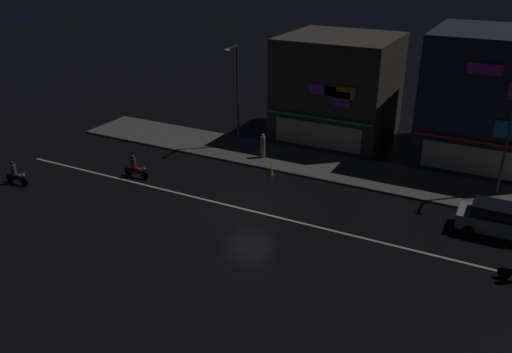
% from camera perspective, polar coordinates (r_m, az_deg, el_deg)
% --- Properties ---
extents(ground_plane, '(140.00, 140.00, 0.00)m').
position_cam_1_polar(ground_plane, '(29.66, -0.73, -3.71)').
color(ground_plane, black).
extents(lane_divider_stripe, '(33.74, 0.16, 0.01)m').
position_cam_1_polar(lane_divider_stripe, '(29.66, -0.73, -3.70)').
color(lane_divider_stripe, beige).
rests_on(lane_divider_stripe, ground).
extents(sidewalk_far, '(35.52, 4.62, 0.14)m').
position_cam_1_polar(sidewalk_far, '(36.20, 5.24, 1.61)').
color(sidewalk_far, '#5B5954').
rests_on(sidewalk_far, ground).
extents(storefront_left_block, '(8.07, 8.11, 7.69)m').
position_cam_1_polar(storefront_left_block, '(40.64, 8.91, 9.52)').
color(storefront_left_block, '#4C443A').
rests_on(storefront_left_block, ground).
extents(storefront_center_block, '(8.33, 8.67, 8.74)m').
position_cam_1_polar(storefront_center_block, '(38.87, 24.21, 7.85)').
color(storefront_center_block, '#2D333D').
rests_on(storefront_center_block, ground).
extents(streetlamp_west, '(0.44, 1.64, 7.35)m').
position_cam_1_polar(streetlamp_west, '(37.42, -2.17, 9.53)').
color(streetlamp_west, '#47494C').
rests_on(streetlamp_west, sidewalk_far).
extents(streetlamp_mid, '(0.44, 1.64, 7.49)m').
position_cam_1_polar(streetlamp_mid, '(32.75, 25.91, 5.12)').
color(streetlamp_mid, '#47494C').
rests_on(streetlamp_mid, sidewalk_far).
extents(pedestrian_on_sidewalk, '(0.35, 0.35, 1.73)m').
position_cam_1_polar(pedestrian_on_sidewalk, '(36.34, 0.74, 3.27)').
color(pedestrian_on_sidewalk, gray).
rests_on(pedestrian_on_sidewalk, sidewalk_far).
extents(parked_car_near_kerb, '(4.30, 1.98, 1.67)m').
position_cam_1_polar(parked_car_near_kerb, '(29.63, 25.05, -4.30)').
color(parked_car_near_kerb, '#9EA0A5').
rests_on(parked_car_near_kerb, ground).
extents(motorcycle_lead, '(1.90, 0.60, 1.52)m').
position_cam_1_polar(motorcycle_lead, '(34.43, -12.97, 0.88)').
color(motorcycle_lead, black).
rests_on(motorcycle_lead, ground).
extents(motorcycle_opposite_lane, '(1.90, 0.60, 1.52)m').
position_cam_1_polar(motorcycle_opposite_lane, '(35.89, -24.64, 0.18)').
color(motorcycle_opposite_lane, black).
rests_on(motorcycle_opposite_lane, ground).
extents(traffic_cone, '(0.36, 0.36, 0.55)m').
position_cam_1_polar(traffic_cone, '(34.11, 1.67, 0.64)').
color(traffic_cone, orange).
rests_on(traffic_cone, ground).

